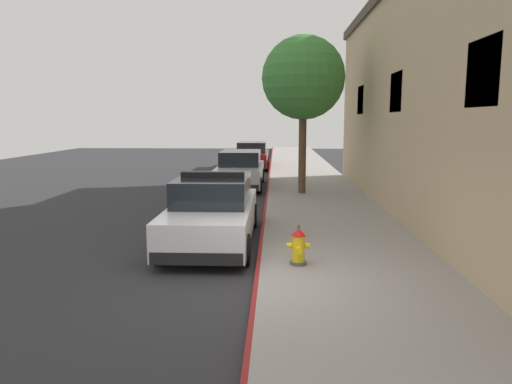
{
  "coord_description": "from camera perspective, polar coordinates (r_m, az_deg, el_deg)",
  "views": [
    {
      "loc": [
        0.28,
        -7.91,
        2.9
      ],
      "look_at": [
        -0.24,
        4.57,
        1.0
      ],
      "focal_mm": 33.63,
      "sensor_mm": 36.0,
      "label": 1
    }
  ],
  "objects": [
    {
      "name": "curb_painted_edge",
      "position": [
        18.13,
        1.34,
        -0.29
      ],
      "size": [
        0.08,
        60.0,
        0.16
      ],
      "primitive_type": "cube",
      "color": "maroon",
      "rests_on": "ground"
    },
    {
      "name": "parked_car_silver_ahead",
      "position": [
        20.55,
        -1.86,
        2.61
      ],
      "size": [
        1.94,
        4.84,
        1.56
      ],
      "color": "#B2B5BA",
      "rests_on": "ground"
    },
    {
      "name": "police_cruiser",
      "position": [
        11.32,
        -5.16,
        -2.36
      ],
      "size": [
        1.94,
        4.84,
        1.68
      ],
      "color": "white",
      "rests_on": "ground"
    },
    {
      "name": "ground_plane",
      "position": [
        18.7,
        -11.52,
        -0.75
      ],
      "size": [
        31.03,
        60.0,
        0.2
      ],
      "primitive_type": "cube",
      "color": "#2B2B2D"
    },
    {
      "name": "street_tree",
      "position": [
        17.92,
        5.66,
        13.31
      ],
      "size": [
        3.03,
        3.03,
        5.74
      ],
      "color": "brown",
      "rests_on": "sidewalk_pavement"
    },
    {
      "name": "fire_hydrant",
      "position": [
        9.17,
        5.07,
        -6.48
      ],
      "size": [
        0.44,
        0.4,
        0.76
      ],
      "color": "#4C4C51",
      "rests_on": "sidewalk_pavement"
    },
    {
      "name": "parked_car_dark_far",
      "position": [
        28.6,
        -0.48,
        4.32
      ],
      "size": [
        1.94,
        4.84,
        1.56
      ],
      "color": "maroon",
      "rests_on": "ground"
    },
    {
      "name": "sidewalk_pavement",
      "position": [
        18.19,
        7.13,
        -0.33
      ],
      "size": [
        3.59,
        60.0,
        0.16
      ],
      "primitive_type": "cube",
      "color": "gray",
      "rests_on": "ground"
    },
    {
      "name": "storefront_building",
      "position": [
        15.08,
        27.41,
        10.0
      ],
      "size": [
        6.16,
        20.38,
        6.99
      ],
      "color": "tan",
      "rests_on": "ground"
    }
  ]
}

